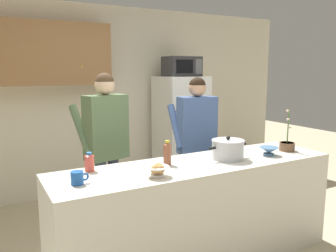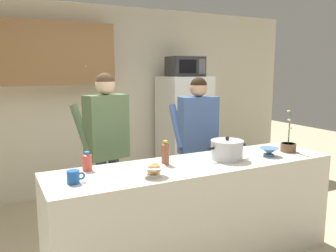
# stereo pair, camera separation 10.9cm
# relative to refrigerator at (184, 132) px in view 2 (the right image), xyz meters

# --- Properties ---
(back_wall_unit) EXTENTS (6.00, 0.48, 2.60)m
(back_wall_unit) POSITION_rel_refrigerator_xyz_m (-1.21, 0.40, 0.63)
(back_wall_unit) COLOR beige
(back_wall_unit) RESTS_ON ground
(kitchen_island) EXTENTS (2.59, 0.68, 0.92)m
(kitchen_island) POSITION_rel_refrigerator_xyz_m (-0.93, -1.85, -0.36)
(kitchen_island) COLOR silver
(kitchen_island) RESTS_ON ground
(refrigerator) EXTENTS (0.64, 0.68, 1.63)m
(refrigerator) POSITION_rel_refrigerator_xyz_m (0.00, 0.00, 0.00)
(refrigerator) COLOR white
(refrigerator) RESTS_ON ground
(microwave) EXTENTS (0.48, 0.37, 0.28)m
(microwave) POSITION_rel_refrigerator_xyz_m (0.00, -0.02, 0.96)
(microwave) COLOR #2D2D30
(microwave) RESTS_ON refrigerator
(person_near_pot) EXTENTS (0.59, 0.51, 1.70)m
(person_near_pot) POSITION_rel_refrigerator_xyz_m (-1.46, -0.96, 0.25)
(person_near_pot) COLOR #33384C
(person_near_pot) RESTS_ON ground
(person_by_sink) EXTENTS (0.55, 0.47, 1.65)m
(person_by_sink) POSITION_rel_refrigerator_xyz_m (-0.46, -1.11, 0.21)
(person_by_sink) COLOR black
(person_by_sink) RESTS_ON ground
(cooking_pot) EXTENTS (0.41, 0.30, 0.21)m
(cooking_pot) POSITION_rel_refrigerator_xyz_m (-0.61, -1.86, 0.19)
(cooking_pot) COLOR silver
(cooking_pot) RESTS_ON kitchen_island
(coffee_mug) EXTENTS (0.13, 0.09, 0.10)m
(coffee_mug) POSITION_rel_refrigerator_xyz_m (-1.99, -1.91, 0.15)
(coffee_mug) COLOR #1E59B2
(coffee_mug) RESTS_ON kitchen_island
(bread_bowl) EXTENTS (0.19, 0.19, 0.10)m
(bread_bowl) POSITION_rel_refrigerator_xyz_m (-1.41, -2.02, 0.16)
(bread_bowl) COLOR white
(bread_bowl) RESTS_ON kitchen_island
(empty_bowl) EXTENTS (0.18, 0.18, 0.08)m
(empty_bowl) POSITION_rel_refrigerator_xyz_m (-0.18, -1.94, 0.15)
(empty_bowl) COLOR #4C7299
(empty_bowl) RESTS_ON kitchen_island
(bottle_near_edge) EXTENTS (0.07, 0.07, 0.21)m
(bottle_near_edge) POSITION_rel_refrigerator_xyz_m (-1.19, -1.76, 0.21)
(bottle_near_edge) COLOR brown
(bottle_near_edge) RESTS_ON kitchen_island
(bottle_mid_counter) EXTENTS (0.08, 0.08, 0.16)m
(bottle_mid_counter) POSITION_rel_refrigerator_xyz_m (-1.83, -1.63, 0.18)
(bottle_mid_counter) COLOR #D84C3F
(bottle_mid_counter) RESTS_ON kitchen_island
(potted_orchid) EXTENTS (0.15, 0.15, 0.42)m
(potted_orchid) POSITION_rel_refrigerator_xyz_m (0.11, -1.89, 0.16)
(potted_orchid) COLOR brown
(potted_orchid) RESTS_ON kitchen_island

